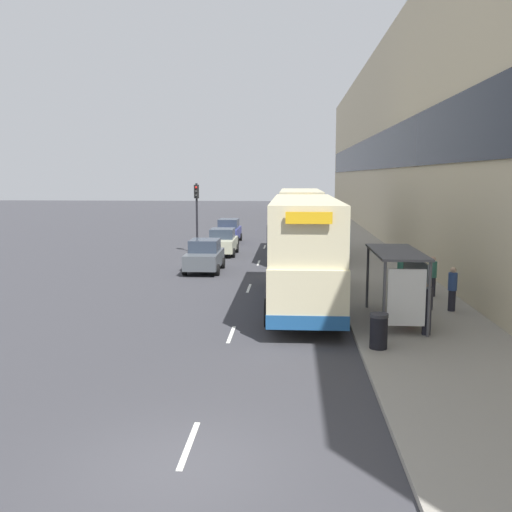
% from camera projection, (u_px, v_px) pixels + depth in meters
% --- Properties ---
extents(ground_plane, '(220.00, 220.00, 0.00)m').
position_uv_depth(ground_plane, '(180.00, 468.00, 10.20)').
color(ground_plane, '#38383D').
extents(pavement, '(5.00, 93.00, 0.14)m').
position_uv_depth(pavement, '(345.00, 237.00, 47.84)').
color(pavement, gray).
rests_on(pavement, ground_plane).
extents(terrace_facade, '(3.10, 93.00, 15.98)m').
position_uv_depth(terrace_facade, '(397.00, 141.00, 46.49)').
color(terrace_facade, '#C6B793').
rests_on(terrace_facade, ground_plane).
extents(lane_mark_0, '(0.12, 2.00, 0.01)m').
position_uv_depth(lane_mark_0, '(189.00, 445.00, 11.08)').
color(lane_mark_0, silver).
rests_on(lane_mark_0, ground_plane).
extents(lane_mark_1, '(0.12, 2.00, 0.01)m').
position_uv_depth(lane_mark_1, '(231.00, 334.00, 18.81)').
color(lane_mark_1, silver).
rests_on(lane_mark_1, ground_plane).
extents(lane_mark_2, '(0.12, 2.00, 0.01)m').
position_uv_depth(lane_mark_2, '(249.00, 288.00, 26.54)').
color(lane_mark_2, silver).
rests_on(lane_mark_2, ground_plane).
extents(lane_mark_3, '(0.12, 2.00, 0.01)m').
position_uv_depth(lane_mark_3, '(259.00, 263.00, 34.27)').
color(lane_mark_3, silver).
rests_on(lane_mark_3, ground_plane).
extents(lane_mark_4, '(0.12, 2.00, 0.01)m').
position_uv_depth(lane_mark_4, '(265.00, 247.00, 42.00)').
color(lane_mark_4, silver).
rests_on(lane_mark_4, ground_plane).
extents(lane_mark_5, '(0.12, 2.00, 0.01)m').
position_uv_depth(lane_mark_5, '(269.00, 236.00, 49.72)').
color(lane_mark_5, silver).
rests_on(lane_mark_5, ground_plane).
extents(lane_mark_6, '(0.12, 2.00, 0.01)m').
position_uv_depth(lane_mark_6, '(272.00, 228.00, 57.45)').
color(lane_mark_6, silver).
rests_on(lane_mark_6, ground_plane).
extents(lane_mark_7, '(0.12, 2.00, 0.01)m').
position_uv_depth(lane_mark_7, '(274.00, 222.00, 65.18)').
color(lane_mark_7, silver).
rests_on(lane_mark_7, ground_plane).
extents(lane_mark_8, '(0.12, 2.00, 0.01)m').
position_uv_depth(lane_mark_8, '(276.00, 217.00, 72.91)').
color(lane_mark_8, silver).
rests_on(lane_mark_8, ground_plane).
extents(bus_shelter, '(1.60, 4.20, 2.48)m').
position_uv_depth(bus_shelter, '(403.00, 274.00, 19.47)').
color(bus_shelter, '#4C4C51').
rests_on(bus_shelter, ground_plane).
extents(double_decker_bus_near, '(2.85, 11.39, 4.30)m').
position_uv_depth(double_decker_bus_near, '(304.00, 249.00, 22.84)').
color(double_decker_bus_near, beige).
rests_on(double_decker_bus_near, ground_plane).
extents(double_decker_bus_ahead, '(2.85, 10.56, 4.30)m').
position_uv_depth(double_decker_bus_ahead, '(300.00, 222.00, 36.51)').
color(double_decker_bus_ahead, beige).
rests_on(double_decker_bus_ahead, ground_plane).
extents(car_0, '(1.93, 3.88, 1.74)m').
position_uv_depth(car_0, '(222.00, 242.00, 37.73)').
color(car_0, '#B7B799').
rests_on(car_0, ground_plane).
extents(car_1, '(1.90, 4.30, 1.84)m').
position_uv_depth(car_1, '(228.00, 231.00, 44.81)').
color(car_1, navy).
rests_on(car_1, ground_plane).
extents(car_2, '(1.95, 3.88, 1.75)m').
position_uv_depth(car_2, '(204.00, 256.00, 31.12)').
color(car_2, '#4C5156').
rests_on(car_2, ground_plane).
extents(pedestrian_at_shelter, '(0.34, 0.34, 1.73)m').
position_uv_depth(pedestrian_at_shelter, '(427.00, 308.00, 18.18)').
color(pedestrian_at_shelter, '#23232D').
rests_on(pedestrian_at_shelter, ground_plane).
extents(pedestrian_1, '(0.33, 0.33, 1.67)m').
position_uv_depth(pedestrian_1, '(401.00, 274.00, 24.60)').
color(pedestrian_1, '#23232D').
rests_on(pedestrian_1, ground_plane).
extents(pedestrian_2, '(0.33, 0.33, 1.67)m').
position_uv_depth(pedestrian_2, '(452.00, 289.00, 21.40)').
color(pedestrian_2, '#23232D').
rests_on(pedestrian_2, ground_plane).
extents(pedestrian_3, '(0.34, 0.34, 1.70)m').
position_uv_depth(pedestrian_3, '(433.00, 276.00, 24.03)').
color(pedestrian_3, '#23232D').
rests_on(pedestrian_3, ground_plane).
extents(litter_bin, '(0.55, 0.55, 1.05)m').
position_uv_depth(litter_bin, '(379.00, 331.00, 16.77)').
color(litter_bin, black).
rests_on(litter_bin, ground_plane).
extents(traffic_light_far_kerb, '(0.30, 0.32, 4.71)m').
position_uv_depth(traffic_light_far_kerb, '(197.00, 206.00, 38.16)').
color(traffic_light_far_kerb, black).
rests_on(traffic_light_far_kerb, ground_plane).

